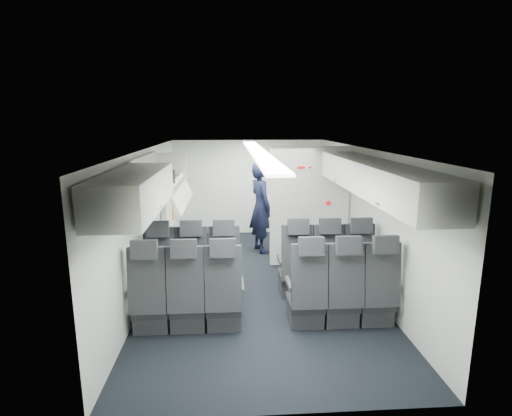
{
  "coord_description": "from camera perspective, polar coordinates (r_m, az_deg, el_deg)",
  "views": [
    {
      "loc": [
        -0.42,
        -6.06,
        2.56
      ],
      "look_at": [
        0.0,
        0.4,
        1.15
      ],
      "focal_mm": 28.0,
      "sensor_mm": 36.0,
      "label": 1
    }
  ],
  "objects": [
    {
      "name": "cabin_shell",
      "position": [
        6.24,
        0.24,
        -1.01
      ],
      "size": [
        3.41,
        6.01,
        2.16
      ],
      "color": "black",
      "rests_on": "ground"
    },
    {
      "name": "seat_row_front",
      "position": [
        5.94,
        0.6,
        -8.97
      ],
      "size": [
        3.33,
        0.56,
        1.24
      ],
      "color": "black",
      "rests_on": "cabin_shell"
    },
    {
      "name": "seat_row_mid",
      "position": [
        5.12,
        1.38,
        -12.61
      ],
      "size": [
        3.33,
        0.56,
        1.24
      ],
      "color": "black",
      "rests_on": "cabin_shell"
    },
    {
      "name": "overhead_bin_left_rear",
      "position": [
        4.23,
        -17.05,
        2.25
      ],
      "size": [
        0.53,
        1.8,
        0.4
      ],
      "color": "silver",
      "rests_on": "cabin_shell"
    },
    {
      "name": "overhead_bin_left_front_open",
      "position": [
        5.95,
        -13.6,
        4.01
      ],
      "size": [
        0.64,
        1.7,
        0.72
      ],
      "color": "#9E9E93",
      "rests_on": "cabin_shell"
    },
    {
      "name": "overhead_bin_right_rear",
      "position": [
        4.5,
        20.21,
        2.61
      ],
      "size": [
        0.53,
        1.8,
        0.4
      ],
      "color": "silver",
      "rests_on": "cabin_shell"
    },
    {
      "name": "overhead_bin_right_front",
      "position": [
        6.13,
        13.65,
        5.39
      ],
      "size": [
        0.53,
        1.7,
        0.4
      ],
      "color": "silver",
      "rests_on": "cabin_shell"
    },
    {
      "name": "bulkhead_partition",
      "position": [
        7.16,
        7.64,
        0.21
      ],
      "size": [
        1.4,
        0.15,
        2.13
      ],
      "color": "silver",
      "rests_on": "cabin_shell"
    },
    {
      "name": "galley_unit",
      "position": [
        9.03,
        5.06,
        1.96
      ],
      "size": [
        0.85,
        0.52,
        1.9
      ],
      "color": "#939399",
      "rests_on": "cabin_shell"
    },
    {
      "name": "boarding_door",
      "position": [
        7.87,
        -12.55,
        0.22
      ],
      "size": [
        0.12,
        1.27,
        1.86
      ],
      "color": "silver",
      "rests_on": "cabin_shell"
    },
    {
      "name": "flight_attendant",
      "position": [
        7.88,
        0.69,
        0.11
      ],
      "size": [
        0.62,
        0.76,
        1.8
      ],
      "primitive_type": "imported",
      "rotation": [
        0.0,
        0.0,
        1.9
      ],
      "color": "black",
      "rests_on": "ground"
    },
    {
      "name": "carry_on_bag",
      "position": [
        5.65,
        -13.71,
        4.07
      ],
      "size": [
        0.41,
        0.32,
        0.22
      ],
      "primitive_type": "cube",
      "rotation": [
        0.0,
        0.0,
        -0.18
      ],
      "color": "black",
      "rests_on": "overhead_bin_left_front_open"
    },
    {
      "name": "papers",
      "position": [
        7.81,
        2.11,
        1.31
      ],
      "size": [
        0.19,
        0.04,
        0.13
      ],
      "primitive_type": "cube",
      "rotation": [
        0.0,
        0.0,
        0.13
      ],
      "color": "white",
      "rests_on": "flight_attendant"
    }
  ]
}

